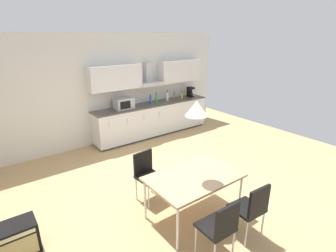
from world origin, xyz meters
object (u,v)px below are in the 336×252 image
at_px(chair_near_right, 252,206).
at_px(chair_far_left, 147,171).
at_px(bottle_blue, 150,100).
at_px(chair_near_left, 220,225).
at_px(guitar_amp, 16,239).
at_px(bottle_yellow, 182,95).
at_px(bottle_white, 167,96).
at_px(bottle_brown, 174,97).
at_px(bottle_green, 156,98).
at_px(microwave, 124,103).
at_px(pendant_lamp, 197,108).
at_px(dining_table, 194,178).
at_px(coffee_maker, 190,92).

relative_size(chair_near_right, chair_far_left, 1.00).
xyz_separation_m(bottle_blue, chair_near_left, (-1.76, -4.25, -0.51)).
xyz_separation_m(chair_near_left, guitar_amp, (-2.05, 1.67, -0.31)).
bearing_deg(bottle_yellow, bottle_white, 176.90).
relative_size(bottle_brown, bottle_green, 0.79).
height_order(bottle_yellow, bottle_blue, bottle_blue).
bearing_deg(microwave, chair_near_right, -94.12).
distance_m(bottle_brown, pendant_lamp, 4.12).
relative_size(bottle_white, bottle_green, 0.97).
relative_size(dining_table, chair_far_left, 1.61).
relative_size(bottle_yellow, chair_far_left, 0.24).
xyz_separation_m(bottle_brown, bottle_blue, (-0.81, 0.04, 0.01)).
xyz_separation_m(dining_table, chair_near_right, (0.31, -0.84, -0.15)).
height_order(coffee_maker, bottle_green, bottle_green).
xyz_separation_m(coffee_maker, pendant_lamp, (-2.93, -3.44, 0.72)).
height_order(bottle_white, chair_near_right, bottle_white).
bearing_deg(chair_near_left, bottle_yellow, 55.75).
height_order(bottle_yellow, bottle_white, bottle_white).
xyz_separation_m(microwave, pendant_lamp, (-0.62, -3.41, 0.73)).
xyz_separation_m(bottle_yellow, bottle_green, (-0.94, -0.01, 0.04)).
xyz_separation_m(bottle_brown, chair_near_right, (-1.94, -4.21, -0.49)).
bearing_deg(pendant_lamp, bottle_yellow, 52.90).
height_order(bottle_blue, chair_far_left, bottle_blue).
distance_m(coffee_maker, chair_near_right, 5.05).
bearing_deg(microwave, bottle_green, -0.39).
height_order(bottle_yellow, dining_table, bottle_yellow).
bearing_deg(coffee_maker, chair_near_right, -121.48).
height_order(chair_near_right, chair_near_left, same).
xyz_separation_m(chair_near_left, pendant_lamp, (0.32, 0.84, 1.25)).
height_order(bottle_white, bottle_green, bottle_green).
xyz_separation_m(coffee_maker, bottle_white, (-0.88, 0.00, -0.02)).
bearing_deg(chair_near_left, guitar_amp, 140.87).
xyz_separation_m(microwave, chair_near_right, (-0.31, -4.25, -0.53)).
distance_m(coffee_maker, dining_table, 4.53).
bearing_deg(bottle_yellow, guitar_amp, -152.38).
relative_size(bottle_brown, dining_table, 0.17).
height_order(microwave, bottle_white, bottle_white).
distance_m(bottle_white, chair_near_right, 4.65).
height_order(bottle_white, chair_far_left, bottle_white).
relative_size(microwave, bottle_green, 1.56).
relative_size(coffee_maker, chair_near_left, 0.34).
relative_size(bottle_blue, dining_table, 0.20).
distance_m(dining_table, guitar_amp, 2.55).
xyz_separation_m(coffee_maker, chair_near_right, (-2.62, -4.28, -0.54)).
xyz_separation_m(chair_near_left, chair_far_left, (-0.01, 1.68, 0.00)).
height_order(microwave, bottle_blue, microwave).
bearing_deg(bottle_brown, microwave, 178.46).
relative_size(bottle_white, chair_near_left, 0.34).
xyz_separation_m(bottle_white, chair_far_left, (-2.37, -2.60, -0.52)).
distance_m(microwave, coffee_maker, 2.31).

